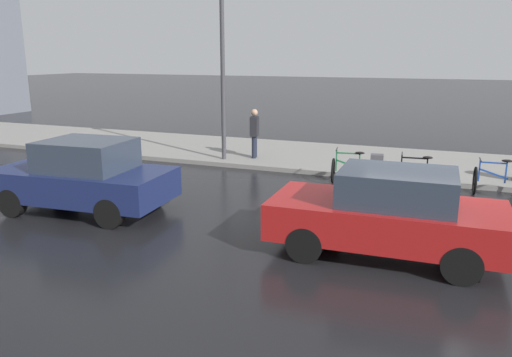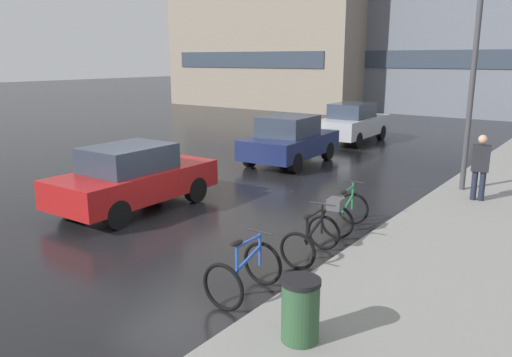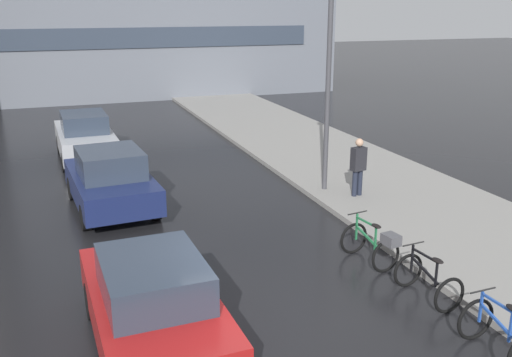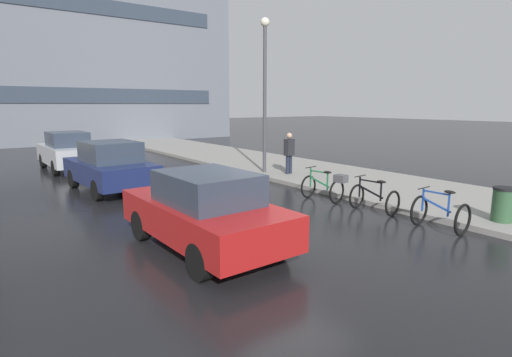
# 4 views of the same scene
# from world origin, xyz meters

# --- Properties ---
(ground_plane) EXTENTS (140.00, 140.00, 0.00)m
(ground_plane) POSITION_xyz_m (0.00, 0.00, 0.00)
(ground_plane) COLOR black
(sidewalk_kerb) EXTENTS (4.80, 60.00, 0.14)m
(sidewalk_kerb) POSITION_xyz_m (6.00, 10.00, 0.07)
(sidewalk_kerb) COLOR gray
(sidewalk_kerb) RESTS_ON ground
(bicycle_nearest) EXTENTS (0.77, 1.11, 0.97)m
(bicycle_nearest) POSITION_xyz_m (3.08, -1.70, 0.40)
(bicycle_nearest) COLOR black
(bicycle_nearest) RESTS_ON ground
(bicycle_second) EXTENTS (0.79, 1.22, 0.94)m
(bicycle_second) POSITION_xyz_m (3.16, 0.19, 0.38)
(bicycle_second) COLOR black
(bicycle_second) RESTS_ON ground
(bicycle_third) EXTENTS (0.86, 1.43, 0.99)m
(bicycle_third) POSITION_xyz_m (2.98, 1.79, 0.48)
(bicycle_third) COLOR black
(bicycle_third) RESTS_ON ground
(car_red) EXTENTS (1.93, 4.11, 1.57)m
(car_red) POSITION_xyz_m (-1.86, 0.37, 0.79)
(car_red) COLOR #AD1919
(car_red) RESTS_ON ground
(car_navy) EXTENTS (2.18, 4.14, 1.66)m
(car_navy) POSITION_xyz_m (-1.75, 7.15, 0.81)
(car_navy) COLOR navy
(car_navy) RESTS_ON ground
(car_silver) EXTENTS (1.90, 4.32, 1.69)m
(car_silver) POSITION_xyz_m (-2.01, 12.66, 0.83)
(car_silver) COLOR #B2B5BA
(car_silver) RESTS_ON ground
(pedestrian) EXTENTS (0.44, 0.31, 1.77)m
(pedestrian) POSITION_xyz_m (4.75, 5.58, 1.00)
(pedestrian) COLOR #1E2333
(pedestrian) RESTS_ON ground
(streetlamp) EXTENTS (0.35, 0.35, 6.13)m
(streetlamp) POSITION_xyz_m (4.18, 6.44, 3.73)
(streetlamp) COLOR #424247
(streetlamp) RESTS_ON ground
(trash_bin) EXTENTS (0.49, 0.49, 0.95)m
(trash_bin) POSITION_xyz_m (4.51, -2.42, 0.48)
(trash_bin) COLOR #2D5133
(trash_bin) RESTS_ON ground
(building_facade_main) EXTENTS (23.71, 10.91, 19.51)m
(building_facade_main) POSITION_xyz_m (2.07, 30.11, 9.76)
(building_facade_main) COLOR slate
(building_facade_main) RESTS_ON ground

